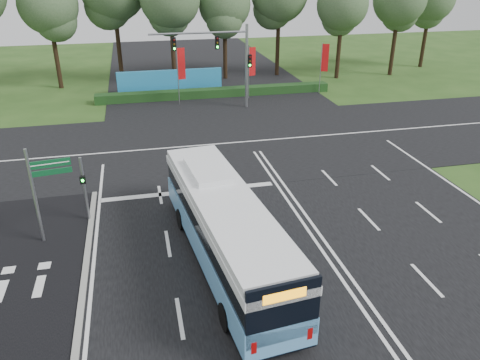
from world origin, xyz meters
name	(u,v)px	position (x,y,z in m)	size (l,w,h in m)	color
ground	(306,228)	(0.00, 0.00, 0.00)	(120.00, 120.00, 0.00)	#274918
road_main	(306,227)	(0.00, 0.00, 0.02)	(20.00, 120.00, 0.04)	black
road_cross	(247,142)	(0.00, 12.00, 0.03)	(120.00, 14.00, 0.05)	black
bike_path	(15,306)	(-12.50, -3.00, 0.03)	(5.00, 18.00, 0.06)	black
kerb_strip	(82,296)	(-10.10, -3.00, 0.06)	(0.25, 18.00, 0.12)	gray
city_bus	(225,228)	(-4.32, -1.99, 1.72)	(3.72, 12.06, 3.41)	#5DA0D8
pedestrian_signal	(84,187)	(-10.20, 2.99, 1.84)	(0.28, 0.41, 3.36)	gray
street_sign	(41,185)	(-11.76, 1.55, 2.82)	(1.76, 0.35, 4.54)	gray
banner_flag_left	(180,68)	(-3.38, 22.67, 3.26)	(0.73, 0.23, 5.04)	gray
banner_flag_mid	(251,65)	(3.10, 23.26, 3.09)	(0.69, 0.21, 4.76)	gray
banner_flag_right	(324,61)	(10.24, 23.55, 3.09)	(0.67, 0.27, 4.76)	gray
traffic_light_gantry	(226,54)	(0.21, 20.50, 4.66)	(8.41, 0.28, 7.00)	gray
hedge	(216,93)	(0.00, 24.50, 0.40)	(22.00, 1.20, 0.80)	#183814
blue_hoarding	(170,81)	(-4.00, 27.00, 1.10)	(10.00, 0.30, 2.20)	#2385BE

